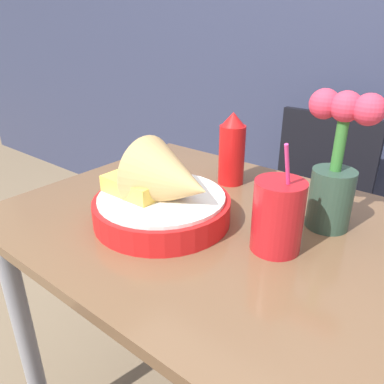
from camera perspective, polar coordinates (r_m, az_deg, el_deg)
The scene contains 6 objects.
dining_table at distance 0.92m, azimuth 2.89°, elevation -11.37°, with size 0.91×0.72×0.77m.
chair_far_window at distance 1.61m, azimuth 17.78°, elevation -1.11°, with size 0.40×0.40×0.85m.
food_basket at distance 0.80m, azimuth -4.04°, elevation -0.58°, with size 0.30×0.30×0.18m.
ketchup_bottle at distance 1.00m, azimuth 6.10°, elevation 6.44°, with size 0.07×0.07×0.19m.
drink_cup at distance 0.72m, azimuth 12.89°, elevation -3.91°, with size 0.10×0.10×0.22m.
flower_vase at distance 0.80m, azimuth 21.10°, elevation 3.78°, with size 0.14×0.09×0.29m.
Camera 1 is at (0.43, -0.61, 1.17)m, focal length 35.00 mm.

